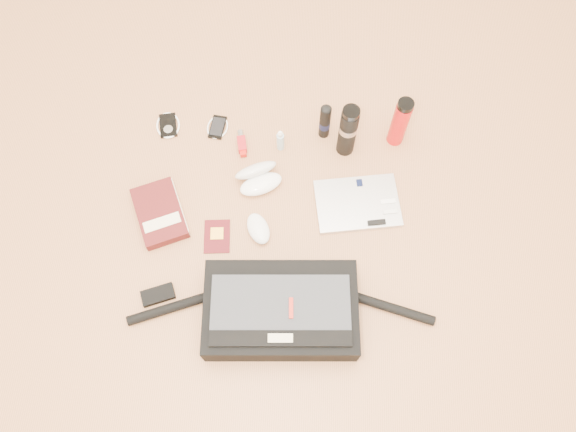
{
  "coord_description": "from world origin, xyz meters",
  "views": [
    {
      "loc": [
        0.06,
        -0.66,
        1.8
      ],
      "look_at": [
        0.03,
        0.08,
        0.06
      ],
      "focal_mm": 35.0,
      "sensor_mm": 36.0,
      "label": 1
    }
  ],
  "objects_px": {
    "laptop": "(358,204)",
    "book": "(160,213)",
    "messenger_bag": "(280,311)",
    "thermos_black": "(348,131)",
    "thermos_red": "(400,122)"
  },
  "relations": [
    {
      "from": "laptop",
      "to": "book",
      "type": "distance_m",
      "value": 0.69
    },
    {
      "from": "book",
      "to": "thermos_black",
      "type": "xyz_separation_m",
      "value": [
        0.64,
        0.3,
        0.1
      ]
    },
    {
      "from": "book",
      "to": "thermos_red",
      "type": "distance_m",
      "value": 0.9
    },
    {
      "from": "messenger_bag",
      "to": "book",
      "type": "bearing_deg",
      "value": 139.81
    },
    {
      "from": "laptop",
      "to": "book",
      "type": "xyz_separation_m",
      "value": [
        -0.68,
        -0.07,
        0.01
      ]
    },
    {
      "from": "messenger_bag",
      "to": "book",
      "type": "height_order",
      "value": "messenger_bag"
    },
    {
      "from": "laptop",
      "to": "thermos_black",
      "type": "height_order",
      "value": "thermos_black"
    },
    {
      "from": "messenger_bag",
      "to": "thermos_black",
      "type": "distance_m",
      "value": 0.67
    },
    {
      "from": "thermos_red",
      "to": "messenger_bag",
      "type": "bearing_deg",
      "value": -119.61
    },
    {
      "from": "laptop",
      "to": "messenger_bag",
      "type": "bearing_deg",
      "value": -130.28
    },
    {
      "from": "laptop",
      "to": "book",
      "type": "bearing_deg",
      "value": 177.56
    },
    {
      "from": "book",
      "to": "thermos_red",
      "type": "xyz_separation_m",
      "value": [
        0.82,
        0.35,
        0.09
      ]
    },
    {
      "from": "messenger_bag",
      "to": "thermos_red",
      "type": "bearing_deg",
      "value": 57.62
    },
    {
      "from": "messenger_bag",
      "to": "thermos_red",
      "type": "height_order",
      "value": "thermos_red"
    },
    {
      "from": "laptop",
      "to": "thermos_black",
      "type": "relative_size",
      "value": 1.28
    }
  ]
}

